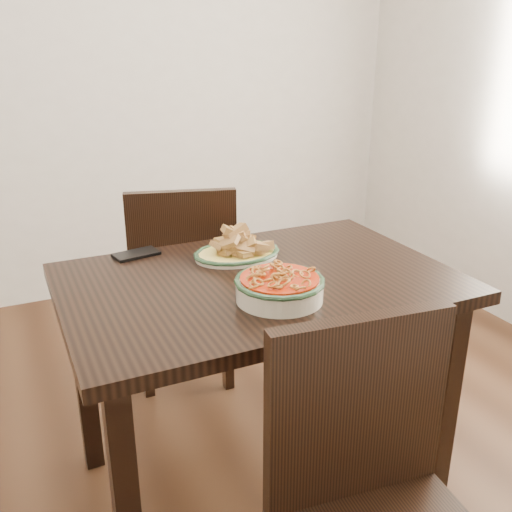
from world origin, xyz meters
name	(u,v)px	position (x,y,z in m)	size (l,w,h in m)	color
floor	(239,465)	(0.00, 0.00, 0.00)	(3.50, 3.50, 0.00)	#341E10
wall_back	(107,64)	(0.00, 1.75, 1.30)	(3.50, 0.10, 2.60)	beige
dining_table	(259,308)	(0.04, -0.08, 0.65)	(1.16, 0.77, 0.75)	black
chair_far	(183,276)	(0.01, 0.60, 0.50)	(0.51, 0.51, 0.89)	black
chair_near	(377,506)	(-0.01, -0.77, 0.50)	(0.46, 0.46, 0.89)	black
fish_plate	(237,244)	(0.05, 0.11, 0.79)	(0.28, 0.22, 0.11)	beige
noodle_bowl	(279,285)	(0.02, -0.25, 0.79)	(0.25, 0.25, 0.08)	beige
smartphone	(136,254)	(-0.25, 0.26, 0.76)	(0.14, 0.08, 0.01)	black
napkin	(236,240)	(0.10, 0.24, 0.76)	(0.11, 0.10, 0.01)	maroon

